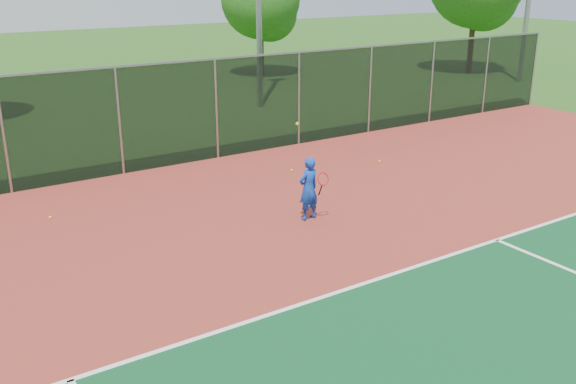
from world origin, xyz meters
name	(u,v)px	position (x,y,z in m)	size (l,w,h in m)	color
ground	(564,331)	(0.00, 0.00, 0.00)	(120.00, 120.00, 0.00)	#234F16
court_apron	(468,283)	(0.00, 2.00, 0.01)	(30.00, 20.00, 0.02)	#993327
fence_back	(216,108)	(0.00, 12.00, 1.56)	(30.00, 0.06, 3.03)	black
tennis_player	(309,188)	(-0.64, 6.24, 0.77)	(0.59, 0.62, 2.30)	#123BA9
practice_ball_1	(380,161)	(3.80, 8.85, 0.06)	(0.07, 0.07, 0.07)	#E4F01B
practice_ball_2	(310,173)	(1.34, 9.00, 0.06)	(0.07, 0.07, 0.07)	#E4F01B
practice_ball_3	(50,217)	(-5.64, 9.53, 0.06)	(0.07, 0.07, 0.07)	#E4F01B
practice_ball_4	(292,170)	(1.09, 9.53, 0.06)	(0.07, 0.07, 0.07)	#E4F01B
tree_back_mid	(263,3)	(9.54, 25.02, 3.86)	(4.19, 4.19, 6.16)	#341F13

